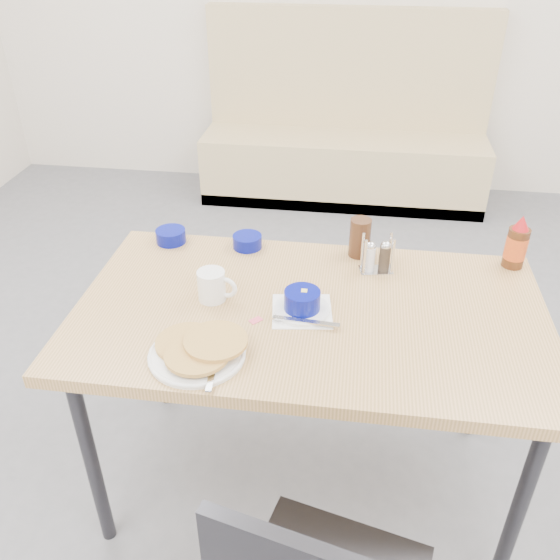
# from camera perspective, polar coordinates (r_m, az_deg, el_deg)

# --- Properties ---
(ground) EXTENTS (6.00, 6.00, 0.00)m
(ground) POSITION_cam_1_polar(r_m,az_deg,el_deg) (2.14, 1.60, -23.62)
(ground) COLOR slate
(ground) RESTS_ON ground
(booth_bench) EXTENTS (1.90, 0.56, 1.22)m
(booth_bench) POSITION_cam_1_polar(r_m,az_deg,el_deg) (4.22, 6.18, 12.64)
(booth_bench) COLOR tan
(booth_bench) RESTS_ON ground
(dining_table) EXTENTS (1.40, 0.80, 0.76)m
(dining_table) POSITION_cam_1_polar(r_m,az_deg,el_deg) (1.80, 2.86, -4.37)
(dining_table) COLOR tan
(dining_table) RESTS_ON ground
(pancake_plate) EXTENTS (0.26, 0.27, 0.05)m
(pancake_plate) POSITION_cam_1_polar(r_m,az_deg,el_deg) (1.59, -7.84, -6.70)
(pancake_plate) COLOR white
(pancake_plate) RESTS_ON dining_table
(coffee_mug) EXTENTS (0.12, 0.08, 0.10)m
(coffee_mug) POSITION_cam_1_polar(r_m,az_deg,el_deg) (1.79, -6.48, -0.51)
(coffee_mug) COLOR white
(coffee_mug) RESTS_ON dining_table
(grits_setting) EXTENTS (0.21, 0.20, 0.07)m
(grits_setting) POSITION_cam_1_polar(r_m,az_deg,el_deg) (1.73, 2.15, -2.26)
(grits_setting) COLOR white
(grits_setting) RESTS_ON dining_table
(creamer_bowl) EXTENTS (0.10, 0.10, 0.05)m
(creamer_bowl) POSITION_cam_1_polar(r_m,az_deg,el_deg) (2.13, -10.46, 4.19)
(creamer_bowl) COLOR #050C74
(creamer_bowl) RESTS_ON dining_table
(butter_bowl) EXTENTS (0.10, 0.10, 0.05)m
(butter_bowl) POSITION_cam_1_polar(r_m,az_deg,el_deg) (2.07, -3.17, 3.72)
(butter_bowl) COLOR #050C74
(butter_bowl) RESTS_ON dining_table
(amber_tumbler) EXTENTS (0.07, 0.07, 0.13)m
(amber_tumbler) POSITION_cam_1_polar(r_m,az_deg,el_deg) (2.02, 7.69, 4.07)
(amber_tumbler) COLOR #3F2314
(amber_tumbler) RESTS_ON dining_table
(condiment_caddy) EXTENTS (0.12, 0.08, 0.13)m
(condiment_caddy) POSITION_cam_1_polar(r_m,az_deg,el_deg) (1.94, 9.31, 2.01)
(condiment_caddy) COLOR silver
(condiment_caddy) RESTS_ON dining_table
(syrup_bottle) EXTENTS (0.07, 0.07, 0.18)m
(syrup_bottle) POSITION_cam_1_polar(r_m,az_deg,el_deg) (2.08, 21.81, 3.17)
(syrup_bottle) COLOR #47230F
(syrup_bottle) RESTS_ON dining_table
(sugar_wrapper) EXTENTS (0.04, 0.04, 0.00)m
(sugar_wrapper) POSITION_cam_1_polar(r_m,az_deg,el_deg) (1.72, -2.34, -3.89)
(sugar_wrapper) COLOR #E24B61
(sugar_wrapper) RESTS_ON dining_table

